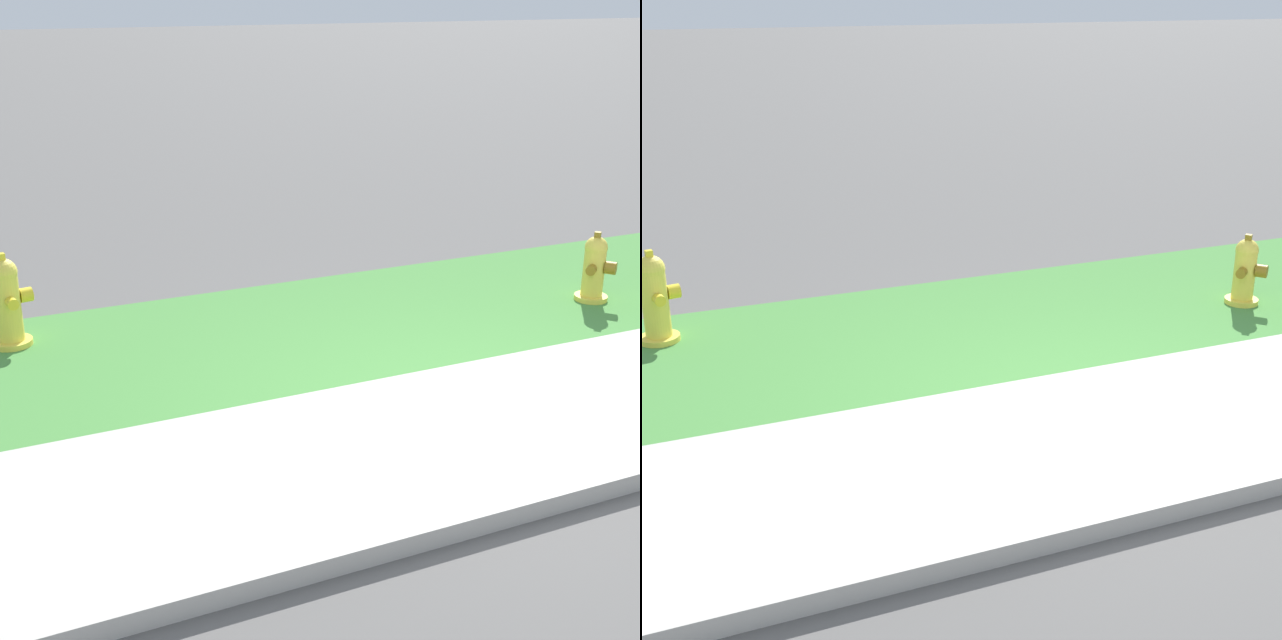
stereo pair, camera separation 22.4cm
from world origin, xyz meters
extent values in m
plane|color=#5B5956|center=(0.00, 0.00, 0.00)|extent=(120.00, 120.00, 0.00)
cube|color=#BCB7AD|center=(0.00, 0.00, 0.01)|extent=(18.00, 1.87, 0.01)
cube|color=#47893D|center=(0.00, 2.17, 0.00)|extent=(18.00, 2.47, 0.01)
cube|color=#BCB7AD|center=(0.00, -1.01, 0.06)|extent=(18.00, 0.16, 0.12)
cylinder|color=yellow|center=(2.36, 1.72, 0.03)|extent=(0.31, 0.31, 0.05)
cylinder|color=yellow|center=(2.36, 1.72, 0.28)|extent=(0.20, 0.20, 0.47)
sphere|color=yellow|center=(2.36, 1.72, 0.52)|extent=(0.21, 0.21, 0.21)
cube|color=olive|center=(2.36, 1.72, 0.64)|extent=(0.08, 0.08, 0.06)
cylinder|color=olive|center=(2.47, 1.81, 0.34)|extent=(0.13, 0.13, 0.09)
cylinder|color=olive|center=(2.24, 1.63, 0.34)|extent=(0.13, 0.13, 0.09)
cylinder|color=olive|center=(2.45, 1.61, 0.34)|extent=(0.16, 0.15, 0.12)
cylinder|color=yellow|center=(-2.77, 2.80, 0.03)|extent=(0.33, 0.33, 0.05)
cylinder|color=yellow|center=(-2.77, 2.80, 0.34)|extent=(0.22, 0.22, 0.58)
sphere|color=yellow|center=(-2.77, 2.80, 0.63)|extent=(0.23, 0.23, 0.23)
cube|color=yellow|center=(-2.77, 2.80, 0.76)|extent=(0.07, 0.07, 0.06)
cylinder|color=yellow|center=(-2.80, 2.95, 0.41)|extent=(0.10, 0.10, 0.09)
cylinder|color=yellow|center=(-2.74, 2.65, 0.41)|extent=(0.10, 0.10, 0.09)
cylinder|color=yellow|center=(-2.61, 2.83, 0.41)|extent=(0.12, 0.14, 0.12)
camera|label=1|loc=(-3.25, -4.47, 2.80)|focal=50.00mm
camera|label=2|loc=(-3.05, -4.56, 2.80)|focal=50.00mm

